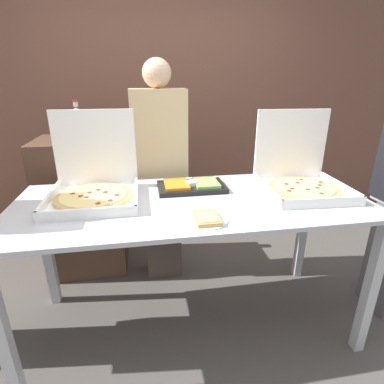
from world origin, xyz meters
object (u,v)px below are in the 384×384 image
at_px(pizza_box_far_right, 300,177).
at_px(soda_bottle, 78,123).
at_px(pizza_box_far_left, 94,184).
at_px(soda_can_colored, 111,127).
at_px(person_guest_cap, 161,173).
at_px(paper_plate_front_left, 207,219).
at_px(veggie_tray, 191,186).
at_px(soda_can_silver, 64,135).

relative_size(pizza_box_far_right, soda_bottle, 1.80).
distance_m(pizza_box_far_right, pizza_box_far_left, 1.27).
xyz_separation_m(pizza_box_far_left, soda_can_colored, (0.04, 0.89, 0.20)).
relative_size(soda_bottle, person_guest_cap, 0.17).
height_order(paper_plate_front_left, veggie_tray, veggie_tray).
xyz_separation_m(veggie_tray, person_guest_cap, (-0.17, 0.44, -0.04)).
bearing_deg(person_guest_cap, soda_can_colored, -46.76).
bearing_deg(soda_can_silver, soda_can_colored, 50.29).
distance_m(soda_bottle, soda_can_colored, 0.32).
height_order(soda_can_colored, person_guest_cap, person_guest_cap).
relative_size(paper_plate_front_left, person_guest_cap, 0.12).
distance_m(pizza_box_far_left, person_guest_cap, 0.65).
relative_size(pizza_box_far_right, veggie_tray, 1.24).
height_order(veggie_tray, person_guest_cap, person_guest_cap).
xyz_separation_m(soda_bottle, person_guest_cap, (0.59, -0.17, -0.37)).
xyz_separation_m(pizza_box_far_right, soda_bottle, (-1.44, 0.73, 0.27)).
xyz_separation_m(pizza_box_far_right, soda_can_colored, (-1.22, 0.96, 0.20)).
bearing_deg(soda_can_silver, pizza_box_far_left, -64.01).
distance_m(veggie_tray, soda_bottle, 1.03).
bearing_deg(pizza_box_far_right, veggie_tray, 173.03).
bearing_deg(soda_bottle, pizza_box_far_right, -26.89).
relative_size(soda_bottle, soda_can_colored, 2.36).
relative_size(pizza_box_far_left, soda_bottle, 1.76).
bearing_deg(soda_can_silver, soda_bottle, 55.06).
bearing_deg(soda_can_colored, pizza_box_far_left, -92.66).
height_order(paper_plate_front_left, person_guest_cap, person_guest_cap).
distance_m(pizza_box_far_left, soda_bottle, 0.72).
xyz_separation_m(soda_can_silver, soda_can_colored, (0.30, 0.36, 0.00)).
distance_m(veggie_tray, soda_can_silver, 1.01).
distance_m(pizza_box_far_right, veggie_tray, 0.69).
height_order(pizza_box_far_right, paper_plate_front_left, pizza_box_far_right).
xyz_separation_m(veggie_tray, soda_can_colored, (-0.55, 0.84, 0.27)).
xyz_separation_m(soda_bottle, soda_can_silver, (-0.09, -0.12, -0.07)).
bearing_deg(person_guest_cap, soda_bottle, -15.89).
xyz_separation_m(pizza_box_far_right, soda_can_silver, (-1.52, 0.60, 0.20)).
bearing_deg(pizza_box_far_right, person_guest_cap, 149.48).
bearing_deg(paper_plate_front_left, pizza_box_far_left, 144.08).
distance_m(soda_can_silver, person_guest_cap, 0.74).
bearing_deg(veggie_tray, pizza_box_far_right, -9.98).
bearing_deg(soda_can_silver, pizza_box_far_right, -21.64).
bearing_deg(soda_can_silver, paper_plate_front_left, -48.46).
distance_m(paper_plate_front_left, veggie_tray, 0.47).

